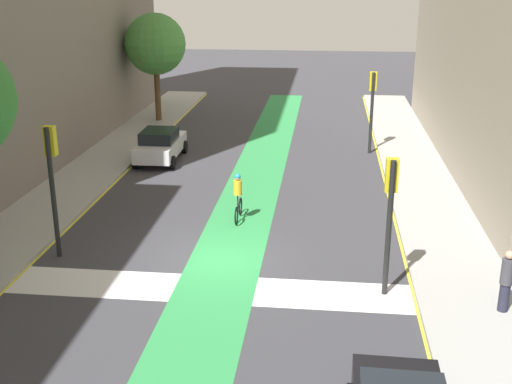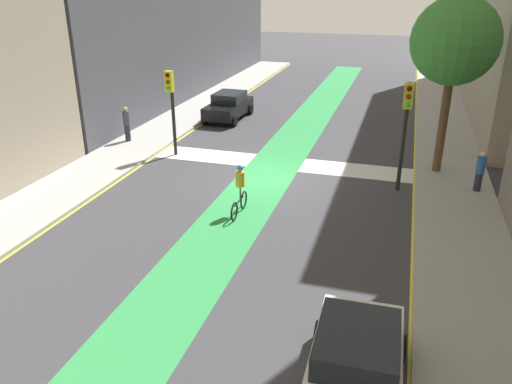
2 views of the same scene
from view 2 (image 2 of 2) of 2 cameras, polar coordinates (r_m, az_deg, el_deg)
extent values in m
plane|color=#38383D|center=(21.62, 1.45, 1.58)|extent=(120.00, 120.00, 0.00)
cube|color=#2D8C47|center=(21.67, 1.00, 1.64)|extent=(2.40, 60.00, 0.01)
cube|color=silver|center=(23.44, 2.74, 3.31)|extent=(12.00, 1.80, 0.01)
cube|color=#9E9E99|center=(21.09, 21.53, -0.47)|extent=(3.00, 60.00, 0.15)
cube|color=yellow|center=(21.00, 17.45, -0.19)|extent=(0.16, 60.00, 0.01)
cube|color=#9E9E99|center=(24.51, -15.76, 3.52)|extent=(3.00, 60.00, 0.15)
cube|color=yellow|center=(23.79, -12.66, 3.07)|extent=(0.16, 60.00, 0.01)
cylinder|color=black|center=(24.27, -9.31, 8.70)|extent=(0.16, 0.16, 4.03)
cube|color=gold|center=(23.77, -9.76, 12.18)|extent=(0.35, 0.28, 0.95)
sphere|color=#3F0A0A|center=(23.59, -9.96, 12.83)|extent=(0.20, 0.20, 0.20)
sphere|color=#4C380C|center=(23.64, -9.91, 12.11)|extent=(0.20, 0.20, 0.20)
sphere|color=#26D833|center=(23.70, -9.86, 11.40)|extent=(0.20, 0.20, 0.20)
cylinder|color=black|center=(20.49, 16.28, 5.83)|extent=(0.16, 0.16, 4.34)
cube|color=gold|center=(19.88, 16.81, 10.33)|extent=(0.35, 0.28, 0.95)
sphere|color=#3F0A0A|center=(19.69, 16.90, 11.09)|extent=(0.20, 0.20, 0.20)
sphere|color=#4C380C|center=(19.75, 16.80, 10.25)|extent=(0.20, 0.20, 0.20)
sphere|color=#26D833|center=(19.81, 16.70, 9.40)|extent=(0.20, 0.20, 0.20)
cube|color=black|center=(30.76, -3.13, 9.43)|extent=(1.89, 4.24, 0.70)
cube|color=black|center=(30.80, -3.02, 10.64)|extent=(1.64, 2.03, 0.55)
cylinder|color=black|center=(29.21, -2.47, 7.99)|extent=(0.23, 0.64, 0.64)
cylinder|color=black|center=(29.85, -5.75, 8.23)|extent=(0.23, 0.64, 0.64)
cylinder|color=black|center=(31.89, -0.64, 9.31)|extent=(0.23, 0.64, 0.64)
cylinder|color=black|center=(32.49, -3.70, 9.52)|extent=(0.23, 0.64, 0.64)
cube|color=silver|center=(10.82, 11.00, -19.60)|extent=(1.87, 4.23, 0.70)
cube|color=black|center=(10.57, 11.37, -16.38)|extent=(1.63, 2.03, 0.55)
cylinder|color=black|center=(12.19, 15.94, -16.65)|extent=(0.23, 0.64, 0.64)
cylinder|color=black|center=(12.22, 7.19, -15.68)|extent=(0.23, 0.64, 0.64)
torus|color=black|center=(17.77, -2.46, -2.22)|extent=(0.06, 0.68, 0.68)
torus|color=black|center=(18.67, -1.41, -0.90)|extent=(0.06, 0.68, 0.68)
cylinder|color=black|center=(18.14, -1.93, -1.03)|extent=(0.07, 0.95, 0.06)
cylinder|color=black|center=(18.16, -1.79, -0.06)|extent=(0.05, 0.05, 0.50)
cylinder|color=gold|center=(17.96, -1.81, 1.47)|extent=(0.32, 0.32, 0.55)
sphere|color=tan|center=(17.82, -1.82, 2.62)|extent=(0.22, 0.22, 0.22)
sphere|color=#268CCC|center=(17.81, -1.83, 2.75)|extent=(0.23, 0.23, 0.23)
cylinder|color=#262638|center=(26.87, -14.26, 6.46)|extent=(0.28, 0.28, 0.81)
cylinder|color=#3F3F47|center=(26.67, -14.42, 8.03)|extent=(0.34, 0.34, 0.72)
sphere|color=tan|center=(26.55, -14.53, 9.02)|extent=(0.23, 0.23, 0.23)
cylinder|color=#262638|center=(21.65, 23.73, 1.05)|extent=(0.28, 0.28, 0.74)
cylinder|color=#2659B2|center=(21.42, 24.03, 2.79)|extent=(0.34, 0.34, 0.66)
sphere|color=beige|center=(21.28, 24.22, 3.90)|extent=(0.22, 0.22, 0.22)
cylinder|color=brown|center=(22.83, 20.32, 7.29)|extent=(0.36, 0.36, 4.22)
sphere|color=#387F33|center=(22.24, 21.54, 15.55)|extent=(3.49, 3.49, 3.49)
camera|label=1|loc=(39.27, 4.48, 24.42)|focal=45.40mm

